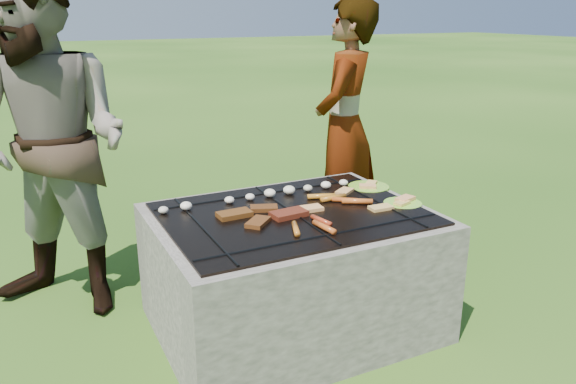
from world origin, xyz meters
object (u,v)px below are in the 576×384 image
at_px(plate_near, 403,203).
at_px(bystander, 50,146).
at_px(cook, 345,126).
at_px(fire_pit, 292,275).
at_px(plate_far, 369,187).

relative_size(plate_near, bystander, 0.13).
height_order(plate_near, cook, cook).
distance_m(plate_near, bystander, 1.78).
bearing_deg(cook, fire_pit, 1.41).
height_order(plate_far, plate_near, plate_near).
relative_size(plate_far, plate_near, 1.22).
distance_m(fire_pit, cook, 1.27).
relative_size(fire_pit, plate_near, 5.42).
distance_m(plate_far, cook, 0.72).
height_order(fire_pit, plate_far, plate_far).
bearing_deg(plate_far, fire_pit, -161.61).
bearing_deg(bystander, plate_far, 23.93).
relative_size(plate_near, cook, 0.15).
bearing_deg(plate_far, bystander, 161.55).
height_order(plate_near, bystander, bystander).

